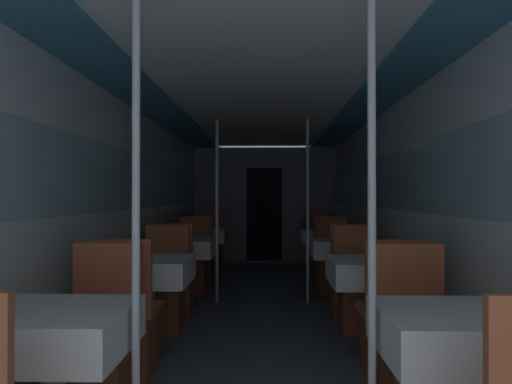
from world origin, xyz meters
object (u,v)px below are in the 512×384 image
dining_table_left_1 (148,275)px  chair_left_far_1 (164,297)px  dining_table_left_3 (204,237)px  chair_right_far_3 (319,253)px  chair_left_near_3 (199,262)px  support_pole_right_2 (308,211)px  chair_right_far_0 (417,364)px  chair_left_near_1 (127,332)px  chair_left_far_3 (209,253)px  chair_right_far_2 (333,269)px  dining_table_left_2 (185,250)px  chair_right_near_2 (348,286)px  chair_right_far_1 (359,298)px  dining_table_right_3 (323,238)px  dining_table_left_0 (53,338)px  chair_right_near_3 (328,263)px  dining_table_right_1 (372,276)px  support_pole_left_0 (136,236)px  support_pole_left_2 (217,211)px  support_pole_right_0 (372,237)px  dining_table_right_0 (457,341)px  dining_table_right_2 (340,251)px  chair_right_near_1 (391,334)px  chair_left_far_2 (193,269)px  chair_left_near_2 (176,285)px

dining_table_left_1 → chair_left_far_1: size_ratio=0.77×
dining_table_left_3 → chair_right_far_3: chair_right_far_3 is taller
chair_left_near_3 → support_pole_right_2: bearing=-39.8°
chair_right_far_0 → chair_left_near_1: bearing=-18.1°
chair_left_far_1 → support_pole_right_2: bearing=-140.2°
chair_left_far_3 → chair_right_far_2: (1.78, -1.76, 0.00)m
dining_table_left_2 → chair_right_near_2: chair_right_near_2 is taller
chair_right_far_0 → chair_right_far_1: same height
chair_left_near_3 → chair_left_far_1: bearing=-90.0°
chair_left_near_3 → dining_table_right_3: (1.78, 0.59, 0.30)m
dining_table_left_2 → chair_right_near_2: bearing=-18.3°
chair_left_near_3 → dining_table_right_3: 1.90m
chair_right_near_2 → support_pole_right_2: 1.02m
dining_table_left_0 → chair_right_near_3: (1.78, 4.70, -0.30)m
chair_left_far_1 → dining_table_right_1: size_ratio=1.30×
support_pole_left_0 → chair_left_near_3: support_pole_left_0 is taller
support_pole_left_2 → support_pole_right_0: (1.04, -3.53, 0.00)m
support_pole_left_0 → dining_table_left_1: support_pole_left_0 is taller
chair_right_far_2 → dining_table_left_0: bearing=66.6°
chair_left_near_3 → dining_table_right_0: chair_left_near_3 is taller
dining_table_right_2 → support_pole_left_2: bearing=180.0°
support_pole_left_2 → dining_table_right_2: 1.48m
chair_left_near_3 → chair_right_near_1: (1.78, -3.53, 0.00)m
chair_left_near_1 → chair_left_far_1: same height
support_pole_right_0 → chair_right_near_1: 1.44m
chair_left_far_1 → chair_right_far_1: size_ratio=1.00×
dining_table_right_0 → support_pole_right_2: size_ratio=0.35×
chair_left_near_3 → chair_right_far_0: 4.48m
chair_left_far_2 → chair_right_near_1: 3.44m
chair_right_far_1 → dining_table_right_2: 1.21m
chair_left_far_1 → chair_right_near_1: 2.14m
dining_table_left_1 → chair_left_near_2: bearing=90.0°
support_pole_left_2 → chair_right_far_1: bearing=-39.8°
support_pole_left_2 → chair_right_far_3: size_ratio=2.21×
support_pole_left_0 → dining_table_right_3: bearing=75.1°
chair_right_near_2 → chair_right_far_2: 1.18m
chair_left_near_2 → chair_left_near_3: size_ratio=1.00×
support_pole_left_0 → chair_left_near_2: 3.05m
chair_left_near_3 → dining_table_left_3: bearing=90.0°
dining_table_right_1 → chair_right_near_1: 0.66m
dining_table_left_3 → dining_table_right_0: (1.78, -5.29, 0.00)m
dining_table_right_1 → dining_table_right_3: bearing=90.0°
support_pole_right_2 → chair_right_near_3: 1.44m
dining_table_right_3 → chair_right_far_2: bearing=-90.0°
dining_table_right_0 → dining_table_right_2: bearing=90.0°
chair_left_near_3 → dining_table_right_2: chair_left_near_3 is taller
dining_table_left_2 → chair_right_near_2: size_ratio=0.77×
chair_right_near_3 → dining_table_left_2: bearing=-146.6°
chair_left_far_2 → support_pole_right_0: support_pole_right_0 is taller
support_pole_left_0 → chair_left_near_3: (-0.37, 4.70, -0.75)m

